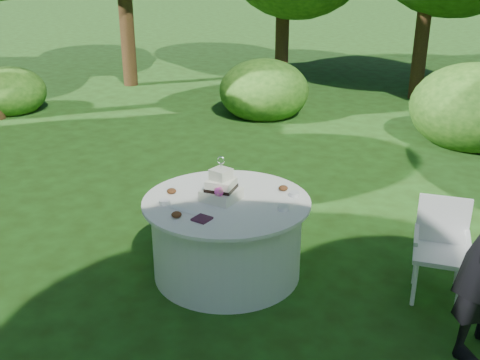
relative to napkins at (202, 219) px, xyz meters
name	(u,v)px	position (x,y,z in m)	size (l,w,h in m)	color
ground	(227,272)	(-0.07, 0.46, -0.78)	(80.00, 80.00, 0.00)	#1D350E
napkins	(202,219)	(0.00, 0.00, 0.00)	(0.14, 0.14, 0.02)	#441D31
feather_plume	(185,211)	(-0.22, 0.05, 0.00)	(0.48, 0.07, 0.01)	white
table	(227,237)	(-0.07, 0.46, -0.39)	(1.56, 1.56, 0.77)	silver
cake	(221,188)	(-0.11, 0.44, 0.10)	(0.32, 0.32, 0.42)	silver
chair	(441,242)	(1.70, 1.22, -0.26)	(0.56, 0.55, 0.90)	white
votives	(242,194)	(0.00, 0.61, 0.01)	(1.06, 0.95, 0.04)	silver
petal_cups	(212,197)	(-0.18, 0.39, 0.02)	(0.93, 1.12, 0.05)	#562D16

